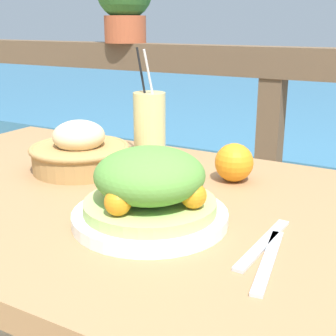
# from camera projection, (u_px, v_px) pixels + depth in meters

# --- Properties ---
(patio_table) EXTENTS (1.27, 0.70, 0.72)m
(patio_table) POSITION_uv_depth(u_px,v_px,m) (146.00, 249.00, 0.87)
(patio_table) COLOR #997047
(patio_table) RESTS_ON ground_plane
(railing_fence) EXTENTS (2.80, 0.08, 0.96)m
(railing_fence) POSITION_uv_depth(u_px,v_px,m) (271.00, 123.00, 1.44)
(railing_fence) COLOR brown
(railing_fence) RESTS_ON ground_plane
(salad_plate) EXTENTS (0.25, 0.25, 0.12)m
(salad_plate) POSITION_uv_depth(u_px,v_px,m) (150.00, 192.00, 0.73)
(salad_plate) COLOR white
(salad_plate) RESTS_ON patio_table
(drink_glass) EXTENTS (0.07, 0.07, 0.25)m
(drink_glass) POSITION_uv_depth(u_px,v_px,m) (150.00, 126.00, 1.06)
(drink_glass) COLOR #DBCC7F
(drink_glass) RESTS_ON patio_table
(bread_basket) EXTENTS (0.21, 0.21, 0.11)m
(bread_basket) POSITION_uv_depth(u_px,v_px,m) (80.00, 151.00, 0.99)
(bread_basket) COLOR #AD7F47
(bread_basket) RESTS_ON patio_table
(fork) EXTENTS (0.02, 0.18, 0.00)m
(fork) POSITION_uv_depth(u_px,v_px,m) (263.00, 244.00, 0.67)
(fork) COLOR silver
(fork) RESTS_ON patio_table
(knife) EXTENTS (0.04, 0.18, 0.00)m
(knife) POSITION_uv_depth(u_px,v_px,m) (268.00, 260.00, 0.62)
(knife) COLOR silver
(knife) RESTS_ON patio_table
(orange_near_basket) EXTENTS (0.08, 0.08, 0.08)m
(orange_near_basket) POSITION_uv_depth(u_px,v_px,m) (234.00, 162.00, 0.93)
(orange_near_basket) COLOR orange
(orange_near_basket) RESTS_ON patio_table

